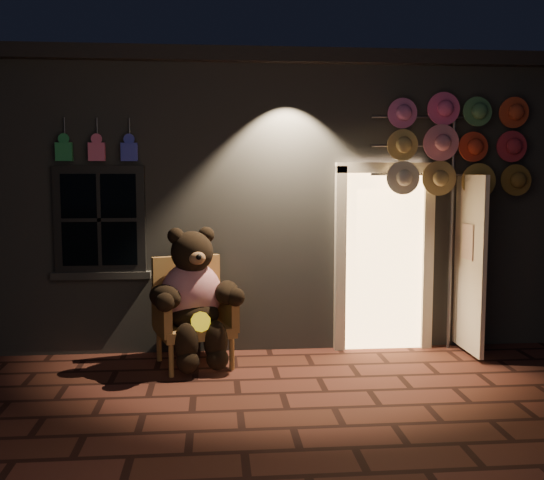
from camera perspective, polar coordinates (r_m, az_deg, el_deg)
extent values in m
plane|color=#552920|center=(6.17, 0.93, -13.55)|extent=(60.00, 60.00, 0.00)
cube|color=slate|center=(9.81, -1.55, 3.55)|extent=(7.00, 5.00, 3.30)
cube|color=black|center=(9.89, -1.58, 13.61)|extent=(7.30, 5.30, 0.16)
cube|color=black|center=(7.37, -15.16, 1.78)|extent=(1.00, 0.10, 1.20)
cube|color=black|center=(7.34, -15.20, 1.76)|extent=(0.82, 0.06, 1.02)
cube|color=slate|center=(7.44, -15.03, -3.07)|extent=(1.10, 0.14, 0.08)
cube|color=#FFC172|center=(7.59, 9.92, -1.78)|extent=(0.92, 0.10, 2.10)
cube|color=beige|center=(7.44, 6.13, -1.89)|extent=(0.12, 0.12, 2.20)
cube|color=beige|center=(7.71, 13.74, -1.75)|extent=(0.12, 0.12, 2.20)
cube|color=beige|center=(7.49, 10.15, 6.39)|extent=(1.16, 0.12, 0.12)
cube|color=beige|center=(7.53, 17.31, -2.03)|extent=(0.05, 0.80, 2.00)
cube|color=#268E4B|center=(7.35, -18.14, 7.53)|extent=(0.18, 0.07, 0.20)
cylinder|color=#59595E|center=(7.42, -18.09, 9.45)|extent=(0.02, 0.02, 0.25)
cube|color=#EB618C|center=(7.28, -15.43, 7.63)|extent=(0.18, 0.07, 0.20)
cylinder|color=#59595E|center=(7.35, -15.40, 9.56)|extent=(0.02, 0.02, 0.25)
cube|color=#373DC1|center=(7.23, -12.67, 7.71)|extent=(0.18, 0.07, 0.20)
cylinder|color=#59595E|center=(7.30, -12.66, 9.66)|extent=(0.02, 0.02, 0.25)
cube|color=#9A673B|center=(6.95, -6.98, -7.93)|extent=(0.92, 0.89, 0.11)
cube|color=#9A673B|center=(7.18, -7.67, -4.41)|extent=(0.75, 0.30, 0.75)
cube|color=#9A673B|center=(6.80, -9.87, -6.41)|extent=(0.27, 0.64, 0.43)
cube|color=#9A673B|center=(6.98, -4.11, -6.02)|extent=(0.27, 0.64, 0.43)
cylinder|color=#9A673B|center=(6.65, -9.02, -10.61)|extent=(0.05, 0.05, 0.35)
cylinder|color=#9A673B|center=(6.81, -3.62, -10.14)|extent=(0.05, 0.05, 0.35)
cylinder|color=#9A673B|center=(7.22, -10.09, -9.30)|extent=(0.05, 0.05, 0.35)
cylinder|color=#9A673B|center=(7.37, -5.10, -8.91)|extent=(0.05, 0.05, 0.35)
ellipsoid|color=#AF122C|center=(6.91, -7.24, -4.82)|extent=(0.79, 0.70, 0.70)
ellipsoid|color=black|center=(6.88, -7.05, -6.61)|extent=(0.66, 0.60, 0.33)
sphere|color=black|center=(6.79, -7.18, -1.09)|extent=(0.56, 0.56, 0.45)
sphere|color=black|center=(6.76, -8.63, 0.36)|extent=(0.18, 0.18, 0.18)
sphere|color=black|center=(6.84, -5.92, 0.46)|extent=(0.18, 0.18, 0.18)
ellipsoid|color=olive|center=(6.60, -6.73, -1.63)|extent=(0.20, 0.17, 0.14)
ellipsoid|color=black|center=(6.62, -9.57, -5.06)|extent=(0.48, 0.52, 0.25)
ellipsoid|color=black|center=(6.79, -4.06, -4.72)|extent=(0.28, 0.47, 0.25)
ellipsoid|color=black|center=(6.62, -7.70, -9.21)|extent=(0.25, 0.25, 0.43)
ellipsoid|color=black|center=(6.70, -5.07, -8.99)|extent=(0.25, 0.25, 0.43)
sphere|color=black|center=(6.61, -7.55, -10.80)|extent=(0.23, 0.23, 0.23)
sphere|color=black|center=(6.69, -4.91, -10.57)|extent=(0.23, 0.23, 0.23)
cylinder|color=yellow|center=(6.60, -6.40, -7.30)|extent=(0.23, 0.14, 0.21)
cylinder|color=#59595E|center=(7.70, 15.79, 1.25)|extent=(0.04, 0.04, 2.92)
cylinder|color=#59595E|center=(7.57, 13.78, 10.65)|extent=(1.30, 0.03, 0.03)
cylinder|color=#59595E|center=(7.55, 13.72, 8.20)|extent=(1.30, 0.03, 0.03)
cylinder|color=#59595E|center=(7.55, 13.66, 5.74)|extent=(1.30, 0.03, 0.03)
cylinder|color=#CD65A8|center=(7.43, 11.67, 11.22)|extent=(0.37, 0.11, 0.37)
cylinder|color=#F8599F|center=(7.54, 14.94, 11.06)|extent=(0.37, 0.11, 0.37)
cylinder|color=#4A8753|center=(7.66, 18.12, 10.88)|extent=(0.37, 0.11, 0.37)
cylinder|color=#C44426|center=(7.90, 20.87, 10.63)|extent=(0.37, 0.11, 0.37)
cylinder|color=tan|center=(7.37, 11.67, 8.31)|extent=(0.37, 0.11, 0.37)
cylinder|color=pink|center=(7.48, 14.95, 8.19)|extent=(0.37, 0.11, 0.37)
cylinder|color=red|center=(7.69, 17.85, 8.04)|extent=(0.37, 0.11, 0.37)
cylinder|color=#BE2D3E|center=(7.85, 20.87, 7.89)|extent=(0.37, 0.11, 0.37)
cylinder|color=#F0E5C7|center=(7.34, 11.68, 5.36)|extent=(0.37, 0.11, 0.37)
cylinder|color=#937E4E|center=(7.53, 14.71, 5.30)|extent=(0.37, 0.11, 0.37)
cylinder|color=#AB8A3C|center=(7.66, 17.84, 5.22)|extent=(0.37, 0.11, 0.37)
cylinder|color=brown|center=(7.81, 20.86, 5.13)|extent=(0.37, 0.11, 0.37)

